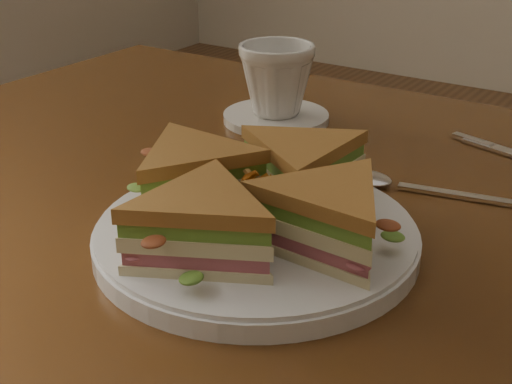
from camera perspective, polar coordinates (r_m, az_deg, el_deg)
table at (r=0.70m, az=6.21°, el=-9.21°), size 1.20×0.80×0.75m
plate at (r=0.59m, az=0.00°, el=-3.68°), size 0.27×0.27×0.02m
sandwich_wedges at (r=0.58m, az=0.00°, el=-0.45°), size 0.27×0.27×0.06m
crisps_mound at (r=0.58m, az=0.00°, el=-0.81°), size 0.09×0.09×0.05m
spoon at (r=0.71m, az=10.78°, el=0.68°), size 0.18×0.05×0.01m
saucer at (r=0.88m, az=1.61°, el=6.00°), size 0.13×0.13×0.01m
coffee_cup at (r=0.87m, az=1.65°, el=8.99°), size 0.12×0.12×0.09m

